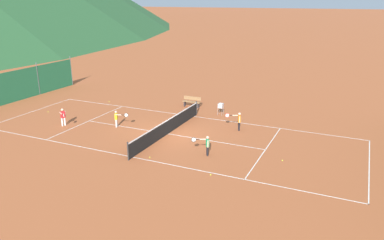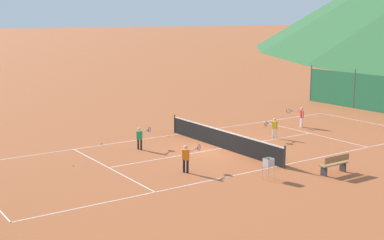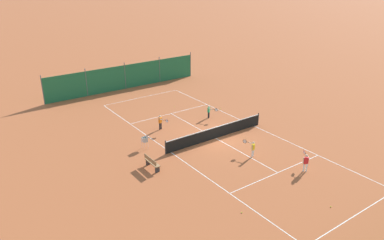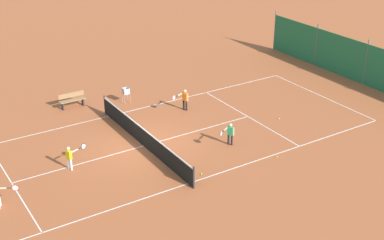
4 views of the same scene
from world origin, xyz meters
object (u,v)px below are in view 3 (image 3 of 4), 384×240
(tennis_net, at_px, (216,132))
(tennis_ball_alley_left, at_px, (175,107))
(player_far_service, at_px, (306,161))
(courtside_bench, at_px, (152,162))
(tennis_ball_alley_right, at_px, (220,109))
(player_far_baseline, at_px, (209,111))
(ball_hopper, at_px, (144,140))
(tennis_ball_service_box, at_px, (331,207))
(tennis_ball_far_corner, at_px, (244,123))
(player_near_baseline, at_px, (252,148))
(player_near_service, at_px, (161,121))
(tennis_ball_by_net_left, at_px, (242,212))

(tennis_net, xyz_separation_m, tennis_ball_alley_left, (-1.17, -7.62, -0.47))
(player_far_service, relative_size, courtside_bench, 0.82)
(player_far_service, xyz_separation_m, tennis_ball_alley_right, (-2.79, -12.00, -0.69))
(player_far_baseline, xyz_separation_m, ball_hopper, (7.47, 1.94, -0.01))
(tennis_net, relative_size, player_far_service, 7.46)
(tennis_ball_service_box, distance_m, tennis_ball_far_corner, 12.32)
(player_near_baseline, height_order, tennis_ball_alley_right, player_near_baseline)
(player_far_service, bearing_deg, player_near_service, -69.63)
(tennis_ball_alley_left, xyz_separation_m, tennis_ball_by_net_left, (5.97, 15.82, 0.00))
(tennis_ball_far_corner, relative_size, tennis_ball_by_net_left, 1.00)
(player_far_service, xyz_separation_m, player_near_service, (4.15, -11.18, -0.00))
(tennis_ball_alley_left, bearing_deg, player_far_service, 91.58)
(player_far_service, distance_m, player_near_baseline, 3.73)
(player_near_service, xyz_separation_m, tennis_ball_alley_right, (-6.94, -0.82, -0.68))
(tennis_ball_service_box, xyz_separation_m, tennis_ball_alley_right, (-4.80, -15.42, 0.00))
(tennis_net, height_order, player_far_service, player_far_service)
(tennis_ball_alley_right, distance_m, courtside_bench, 12.26)
(tennis_ball_alley_left, bearing_deg, ball_hopper, 42.70)
(tennis_ball_alley_left, xyz_separation_m, tennis_ball_alley_right, (-3.20, 2.89, 0.00))
(ball_hopper, bearing_deg, tennis_ball_by_net_left, 92.98)
(tennis_net, xyz_separation_m, courtside_bench, (6.34, 1.21, -0.05))
(tennis_net, relative_size, courtside_bench, 6.12)
(tennis_ball_far_corner, relative_size, ball_hopper, 0.07)
(player_far_baseline, bearing_deg, player_far_service, 86.91)
(player_near_baseline, xyz_separation_m, ball_hopper, (5.53, -5.43, -0.01))
(player_far_service, distance_m, tennis_ball_alley_left, 14.91)
(ball_hopper, bearing_deg, tennis_ball_alley_left, -137.30)
(tennis_net, distance_m, courtside_bench, 6.46)
(player_far_baseline, height_order, courtside_bench, player_far_baseline)
(player_far_baseline, distance_m, ball_hopper, 7.72)
(ball_hopper, bearing_deg, tennis_net, 162.77)
(player_far_service, bearing_deg, tennis_ball_alley_left, -88.42)
(tennis_net, bearing_deg, tennis_ball_service_box, 87.72)
(player_near_service, relative_size, courtside_bench, 0.82)
(tennis_net, bearing_deg, tennis_ball_alley_left, -98.72)
(tennis_ball_by_net_left, bearing_deg, player_near_service, -100.41)
(player_far_baseline, height_order, player_near_service, player_near_service)
(tennis_net, distance_m, player_far_baseline, 4.19)
(tennis_net, xyz_separation_m, player_near_baseline, (-0.22, 3.78, 0.17))
(player_near_service, height_order, tennis_ball_service_box, player_near_service)
(player_far_baseline, bearing_deg, ball_hopper, 14.55)
(tennis_ball_far_corner, xyz_separation_m, courtside_bench, (10.13, 2.10, 0.42))
(player_near_service, bearing_deg, courtside_bench, 53.65)
(player_near_baseline, bearing_deg, player_far_service, 111.35)
(courtside_bench, bearing_deg, tennis_ball_by_net_left, 102.49)
(tennis_net, bearing_deg, ball_hopper, -17.23)
(tennis_ball_service_box, xyz_separation_m, tennis_ball_far_corner, (-4.21, -11.57, 0.00))
(player_near_baseline, height_order, courtside_bench, player_near_baseline)
(player_near_baseline, xyz_separation_m, tennis_ball_far_corner, (-3.57, -4.67, -0.64))
(tennis_ball_alley_left, distance_m, tennis_ball_service_box, 18.38)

